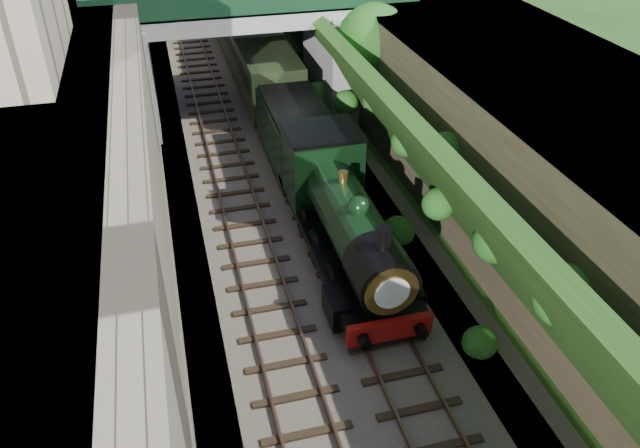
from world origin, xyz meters
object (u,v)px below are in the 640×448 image
Objects in this scene: tree at (375,43)px; tender at (297,138)px; road_bridge at (261,39)px; locomotive at (344,218)px.

tree is 1.10× the size of tender.
locomotive is (0.26, -14.55, -2.18)m from road_bridge.
road_bridge is at bearing 141.82° from tree.
locomotive is at bearing -90.00° from tender.
tender is at bearing -87.96° from road_bridge.
road_bridge reaches higher than locomotive.
tree reaches higher than locomotive.
tender is at bearing 90.00° from locomotive.
road_bridge is at bearing 91.01° from locomotive.
tree is at bearing 66.12° from locomotive.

